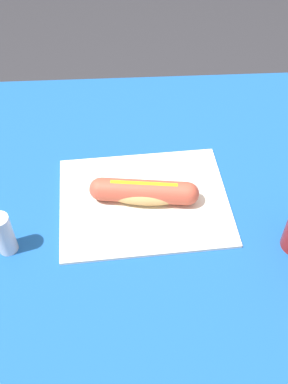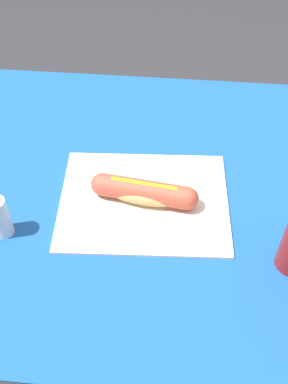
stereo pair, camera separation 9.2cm
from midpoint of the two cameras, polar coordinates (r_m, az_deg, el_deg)
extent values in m
plane|color=#2D2D33|center=(1.58, 4.52, -18.08)|extent=(6.00, 6.00, 0.00)
cylinder|color=brown|center=(1.51, -12.86, -0.12)|extent=(0.07, 0.07, 0.69)
cube|color=brown|center=(0.98, 6.94, -0.98)|extent=(1.13, 0.76, 0.03)
cube|color=#19519E|center=(0.97, 7.03, -0.31)|extent=(1.19, 0.82, 0.00)
cube|color=silver|center=(0.94, 2.80, -1.26)|extent=(0.36, 0.29, 0.01)
ellipsoid|color=tan|center=(0.92, 2.85, -0.28)|extent=(0.17, 0.08, 0.04)
cylinder|color=#BC4C38|center=(0.92, 2.86, -0.07)|extent=(0.18, 0.07, 0.05)
sphere|color=#BC4C38|center=(0.91, 8.23, -0.95)|extent=(0.05, 0.05, 0.05)
sphere|color=#BC4C38|center=(0.93, -2.41, 0.80)|extent=(0.05, 0.05, 0.05)
cube|color=yellow|center=(0.90, 2.91, 0.83)|extent=(0.13, 0.02, 0.00)
cylinder|color=silver|center=(0.88, -14.53, -3.20)|extent=(0.04, 0.04, 0.09)
camera|label=1|loc=(0.05, -87.13, 3.17)|focal=43.23mm
camera|label=2|loc=(0.05, 92.87, -3.17)|focal=43.23mm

